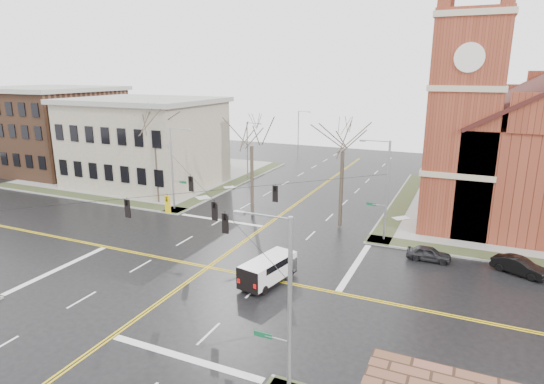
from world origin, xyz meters
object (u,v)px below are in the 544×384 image
at_px(tree_ne, 343,146).
at_px(parked_car_b, 519,266).
at_px(tree_nw_near, 252,142).
at_px(signal_pole_ne, 385,188).
at_px(streetlight_north_b, 299,131).
at_px(streetlight_north_a, 248,148).
at_px(signal_pole_se, 286,308).
at_px(cargo_van, 270,268).
at_px(parked_car_a, 429,254).
at_px(signal_pole_nw, 173,166).
at_px(tree_nw_far, 155,128).

bearing_deg(tree_ne, parked_car_b, -17.06).
bearing_deg(tree_nw_near, signal_pole_ne, -8.41).
relative_size(signal_pole_ne, streetlight_north_b, 1.12).
relative_size(signal_pole_ne, streetlight_north_a, 1.12).
xyz_separation_m(signal_pole_se, streetlight_north_b, (-21.97, 59.50, -0.48)).
relative_size(cargo_van, parked_car_a, 1.49).
bearing_deg(tree_nw_near, parked_car_a, -15.39).
bearing_deg(signal_pole_nw, tree_nw_near, 13.97).
xyz_separation_m(streetlight_north_b, cargo_van, (16.13, -48.33, -3.37)).
relative_size(signal_pole_ne, signal_pole_se, 1.00).
bearing_deg(parked_car_a, signal_pole_nw, 82.16).
distance_m(signal_pole_ne, signal_pole_se, 23.00).
xyz_separation_m(parked_car_a, tree_ne, (-8.81, 4.82, 7.48)).
relative_size(streetlight_north_b, parked_car_a, 2.30).
xyz_separation_m(signal_pole_se, streetlight_north_a, (-21.97, 39.50, -0.48)).
bearing_deg(tree_ne, signal_pole_nw, -174.31).
bearing_deg(signal_pole_ne, parked_car_a, -34.64).
relative_size(streetlight_north_b, tree_nw_far, 0.66).
bearing_deg(tree_nw_near, parked_car_b, -11.26).
bearing_deg(signal_pole_nw, cargo_van, -35.16).
relative_size(streetlight_north_a, streetlight_north_b, 1.00).
distance_m(signal_pole_nw, parked_car_b, 33.93).
height_order(streetlight_north_b, tree_nw_far, tree_nw_far).
bearing_deg(signal_pole_ne, signal_pole_se, -90.00).
bearing_deg(parked_car_b, tree_ne, 97.90).
height_order(streetlight_north_a, parked_car_a, streetlight_north_a).
bearing_deg(tree_ne, tree_nw_far, -179.49).
bearing_deg(tree_ne, tree_nw_near, 178.32).
bearing_deg(streetlight_north_a, streetlight_north_b, 90.00).
height_order(streetlight_north_a, cargo_van, streetlight_north_a).
relative_size(signal_pole_ne, tree_ne, 0.81).
height_order(parked_car_a, parked_car_b, parked_car_b).
bearing_deg(signal_pole_se, signal_pole_ne, 90.00).
relative_size(signal_pole_se, tree_nw_far, 0.74).
bearing_deg(streetlight_north_a, signal_pole_nw, -92.32).
bearing_deg(cargo_van, signal_pole_nw, 156.86).
bearing_deg(signal_pole_nw, tree_ne, 5.69).
bearing_deg(signal_pole_se, streetlight_north_a, 119.09).
xyz_separation_m(tree_nw_far, tree_nw_near, (11.91, 0.48, -0.86)).
bearing_deg(tree_nw_far, signal_pole_ne, -3.55).
distance_m(signal_pole_ne, cargo_van, 13.74).
height_order(signal_pole_se, cargo_van, signal_pole_se).
distance_m(streetlight_north_b, parked_car_b, 51.45).
xyz_separation_m(streetlight_north_b, parked_car_a, (26.33, -39.51, -3.88)).
xyz_separation_m(signal_pole_nw, cargo_van, (16.79, -11.83, -3.85)).
relative_size(signal_pole_ne, tree_nw_near, 0.83).
height_order(signal_pole_se, parked_car_b, signal_pole_se).
height_order(streetlight_north_b, tree_ne, tree_ne).
bearing_deg(streetlight_north_a, tree_nw_near, -61.65).
bearing_deg(streetlight_north_b, streetlight_north_a, -90.00).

